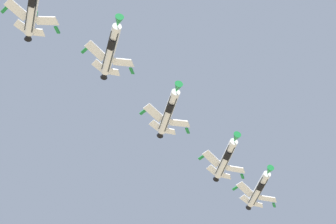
# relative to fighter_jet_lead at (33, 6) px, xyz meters

# --- Properties ---
(fighter_jet_lead) EXTENTS (10.81, 14.70, 4.62)m
(fighter_jet_lead) POSITION_rel_fighter_jet_lead_xyz_m (0.00, 0.00, 0.00)
(fighter_jet_lead) COLOR silver
(fighter_jet_left_wing) EXTENTS (10.74, 14.70, 4.85)m
(fighter_jet_left_wing) POSITION_rel_fighter_jet_lead_xyz_m (8.08, 16.14, 3.43)
(fighter_jet_left_wing) COLOR silver
(fighter_jet_right_wing) EXTENTS (10.77, 14.70, 4.77)m
(fighter_jet_right_wing) POSITION_rel_fighter_jet_lead_xyz_m (14.03, 33.82, 1.87)
(fighter_jet_right_wing) COLOR silver
(fighter_jet_left_outer) EXTENTS (10.70, 14.70, 4.94)m
(fighter_jet_left_outer) POSITION_rel_fighter_jet_lead_xyz_m (21.34, 52.38, 2.64)
(fighter_jet_left_outer) COLOR silver
(fighter_jet_right_outer) EXTENTS (10.74, 14.70, 4.85)m
(fighter_jet_right_outer) POSITION_rel_fighter_jet_lead_xyz_m (25.56, 67.99, 4.63)
(fighter_jet_right_outer) COLOR silver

